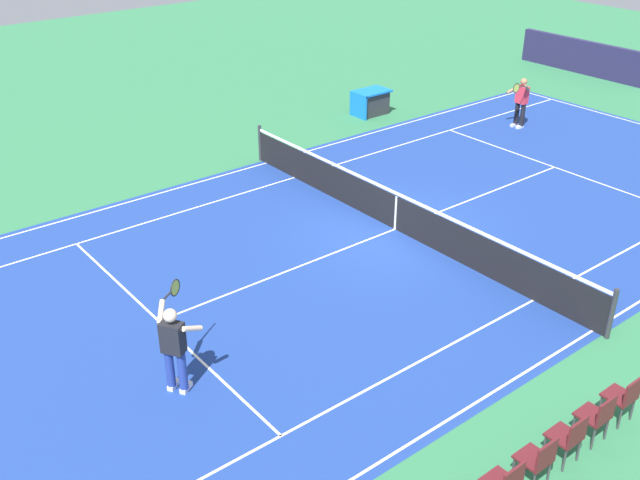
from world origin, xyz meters
TOP-DOWN VIEW (x-y plane):
  - ground_plane at (0.00, 0.00)m, footprint 60.00×60.00m
  - court_slab at (0.00, 0.00)m, footprint 24.20×11.40m
  - court_line_markings at (0.00, 0.00)m, footprint 23.85×11.05m
  - tennis_net at (0.00, 0.00)m, footprint 0.10×11.70m
  - tennis_player_near at (7.10, 2.08)m, footprint 0.82×1.03m
  - tennis_player_far at (-8.40, -2.92)m, footprint 1.07×0.78m
  - tennis_ball at (-1.12, 1.18)m, footprint 0.07×0.07m
  - spectator_chair_0 at (1.90, 7.23)m, footprint 0.44×0.44m
  - spectator_chair_1 at (2.64, 7.23)m, footprint 0.44×0.44m
  - spectator_chair_2 at (3.37, 7.23)m, footprint 0.44×0.44m
  - spectator_chair_3 at (4.11, 7.23)m, footprint 0.44×0.44m
  - equipment_cart_tarped at (-5.44, -6.98)m, footprint 1.25×0.84m

SIDE VIEW (x-z plane):
  - ground_plane at x=0.00m, z-range 0.00..0.00m
  - court_slab at x=0.00m, z-range 0.00..0.00m
  - court_line_markings at x=0.00m, z-range 0.00..0.01m
  - tennis_ball at x=-1.12m, z-range 0.00..0.07m
  - equipment_cart_tarped at x=-5.44m, z-range 0.01..0.86m
  - tennis_net at x=0.00m, z-range -0.05..1.03m
  - spectator_chair_0 at x=1.90m, z-range 0.08..0.96m
  - spectator_chair_1 at x=2.64m, z-range 0.08..0.96m
  - spectator_chair_2 at x=3.37m, z-range 0.08..0.96m
  - spectator_chair_3 at x=4.11m, z-range 0.08..0.96m
  - tennis_player_near at x=7.10m, z-range 0.08..1.78m
  - tennis_player_far at x=-8.40m, z-range 0.08..1.78m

